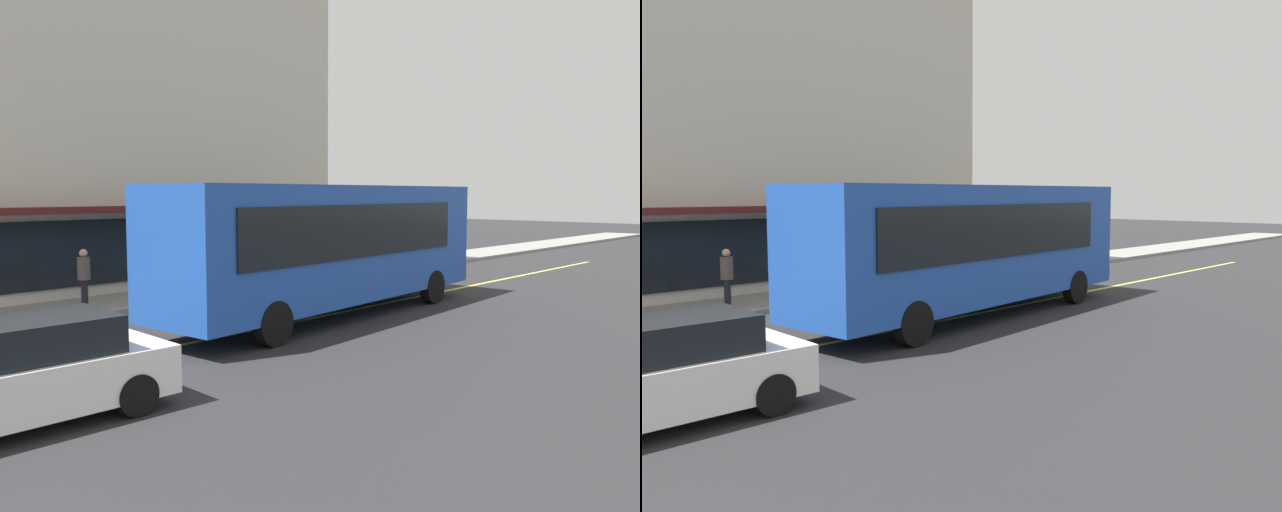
% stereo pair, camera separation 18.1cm
% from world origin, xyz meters
% --- Properties ---
extents(ground, '(120.00, 120.00, 0.00)m').
position_xyz_m(ground, '(0.00, 0.00, 0.00)').
color(ground, '#28282B').
extents(sidewalk, '(80.00, 2.73, 0.15)m').
position_xyz_m(sidewalk, '(0.00, 5.52, 0.07)').
color(sidewalk, gray).
rests_on(sidewalk, ground).
extents(lane_centre_stripe, '(36.00, 0.16, 0.01)m').
position_xyz_m(lane_centre_stripe, '(0.00, 0.00, 0.00)').
color(lane_centre_stripe, '#D8D14C').
rests_on(lane_centre_stripe, ground).
extents(storefront_building, '(21.34, 9.59, 13.72)m').
position_xyz_m(storefront_building, '(-3.70, 11.37, 6.85)').
color(storefront_building, beige).
rests_on(storefront_building, ground).
extents(bus, '(11.28, 3.34, 3.50)m').
position_xyz_m(bus, '(-0.61, -0.16, 1.99)').
color(bus, '#1E4CAD').
rests_on(bus, ground).
extents(traffic_light, '(0.30, 0.52, 3.20)m').
position_xyz_m(traffic_light, '(1.58, 4.93, 2.53)').
color(traffic_light, '#2D2D33').
rests_on(traffic_light, sidewalk).
extents(car_teal, '(4.31, 1.89, 1.52)m').
position_xyz_m(car_teal, '(1.95, 2.79, 0.74)').
color(car_teal, '#14666B').
rests_on(car_teal, ground).
extents(car_white, '(4.39, 2.03, 1.52)m').
position_xyz_m(car_white, '(-9.80, -2.42, 0.74)').
color(car_white, white).
rests_on(car_white, ground).
extents(pedestrian_waiting, '(0.34, 0.34, 1.63)m').
position_xyz_m(pedestrian_waiting, '(-4.98, 5.04, 1.12)').
color(pedestrian_waiting, black).
rests_on(pedestrian_waiting, sidewalk).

